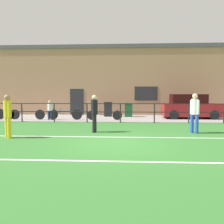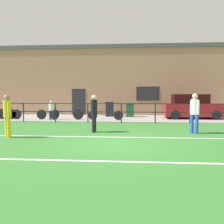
{
  "view_description": "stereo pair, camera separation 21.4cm",
  "coord_description": "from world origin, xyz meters",
  "px_view_note": "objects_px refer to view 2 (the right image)",
  "views": [
    {
      "loc": [
        0.34,
        -8.24,
        1.71
      ],
      "look_at": [
        -0.34,
        3.37,
        0.83
      ],
      "focal_mm": 38.61,
      "sensor_mm": 36.0,
      "label": 1
    },
    {
      "loc": [
        0.55,
        -8.23,
        1.71
      ],
      "look_at": [
        -0.34,
        3.37,
        0.83
      ],
      "focal_mm": 38.61,
      "sensor_mm": 36.0,
      "label": 2
    }
  ],
  "objects_px": {
    "bicycle_parked_3": "(66,114)",
    "spectator_child": "(51,109)",
    "player_goalkeeper": "(94,111)",
    "player_striker": "(7,113)",
    "player_winger": "(195,111)",
    "trash_bin_1": "(130,110)",
    "bicycle_parked_1": "(105,115)",
    "parked_car_red": "(192,107)",
    "trash_bin_0": "(110,109)",
    "bicycle_parked_0": "(29,114)",
    "bicycle_parked_4": "(1,114)"
  },
  "relations": [
    {
      "from": "player_winger",
      "to": "trash_bin_1",
      "type": "relative_size",
      "value": 1.72
    },
    {
      "from": "bicycle_parked_1",
      "to": "player_striker",
      "type": "bearing_deg",
      "value": -116.22
    },
    {
      "from": "trash_bin_1",
      "to": "bicycle_parked_0",
      "type": "bearing_deg",
      "value": -161.0
    },
    {
      "from": "bicycle_parked_4",
      "to": "trash_bin_1",
      "type": "relative_size",
      "value": 2.15
    },
    {
      "from": "player_goalkeeper",
      "to": "bicycle_parked_0",
      "type": "height_order",
      "value": "player_goalkeeper"
    },
    {
      "from": "trash_bin_0",
      "to": "bicycle_parked_4",
      "type": "bearing_deg",
      "value": -161.07
    },
    {
      "from": "spectator_child",
      "to": "bicycle_parked_1",
      "type": "height_order",
      "value": "spectator_child"
    },
    {
      "from": "bicycle_parked_3",
      "to": "trash_bin_1",
      "type": "height_order",
      "value": "trash_bin_1"
    },
    {
      "from": "bicycle_parked_0",
      "to": "bicycle_parked_4",
      "type": "relative_size",
      "value": 1.09
    },
    {
      "from": "player_striker",
      "to": "player_goalkeeper",
      "type": "bearing_deg",
      "value": -110.41
    },
    {
      "from": "player_goalkeeper",
      "to": "player_winger",
      "type": "bearing_deg",
      "value": 92.68
    },
    {
      "from": "trash_bin_1",
      "to": "spectator_child",
      "type": "bearing_deg",
      "value": -154.28
    },
    {
      "from": "bicycle_parked_3",
      "to": "player_goalkeeper",
      "type": "bearing_deg",
      "value": -61.91
    },
    {
      "from": "spectator_child",
      "to": "bicycle_parked_1",
      "type": "relative_size",
      "value": 0.55
    },
    {
      "from": "trash_bin_1",
      "to": "player_striker",
      "type": "bearing_deg",
      "value": -118.54
    },
    {
      "from": "player_winger",
      "to": "bicycle_parked_0",
      "type": "relative_size",
      "value": 0.73
    },
    {
      "from": "parked_car_red",
      "to": "bicycle_parked_4",
      "type": "distance_m",
      "value": 12.97
    },
    {
      "from": "player_striker",
      "to": "bicycle_parked_0",
      "type": "relative_size",
      "value": 0.71
    },
    {
      "from": "bicycle_parked_1",
      "to": "bicycle_parked_0",
      "type": "bearing_deg",
      "value": 180.0
    },
    {
      "from": "player_striker",
      "to": "spectator_child",
      "type": "bearing_deg",
      "value": -43.49
    },
    {
      "from": "spectator_child",
      "to": "bicycle_parked_3",
      "type": "bearing_deg",
      "value": -167.3
    },
    {
      "from": "parked_car_red",
      "to": "bicycle_parked_3",
      "type": "xyz_separation_m",
      "value": [
        -8.42,
        -1.47,
        -0.43
      ]
    },
    {
      "from": "player_striker",
      "to": "bicycle_parked_4",
      "type": "relative_size",
      "value": 0.78
    },
    {
      "from": "bicycle_parked_3",
      "to": "bicycle_parked_1",
      "type": "bearing_deg",
      "value": -0.0
    },
    {
      "from": "parked_car_red",
      "to": "bicycle_parked_1",
      "type": "relative_size",
      "value": 1.69
    },
    {
      "from": "player_winger",
      "to": "bicycle_parked_1",
      "type": "relative_size",
      "value": 0.75
    },
    {
      "from": "player_goalkeeper",
      "to": "trash_bin_1",
      "type": "height_order",
      "value": "player_goalkeeper"
    },
    {
      "from": "player_striker",
      "to": "parked_car_red",
      "type": "bearing_deg",
      "value": -95.46
    },
    {
      "from": "player_striker",
      "to": "player_winger",
      "type": "height_order",
      "value": "player_winger"
    },
    {
      "from": "parked_car_red",
      "to": "trash_bin_0",
      "type": "bearing_deg",
      "value": 170.38
    },
    {
      "from": "bicycle_parked_0",
      "to": "bicycle_parked_3",
      "type": "xyz_separation_m",
      "value": [
        2.51,
        0.0,
        0.01
      ]
    },
    {
      "from": "bicycle_parked_0",
      "to": "trash_bin_1",
      "type": "height_order",
      "value": "trash_bin_1"
    },
    {
      "from": "player_winger",
      "to": "trash_bin_1",
      "type": "height_order",
      "value": "player_winger"
    },
    {
      "from": "player_winger",
      "to": "trash_bin_0",
      "type": "bearing_deg",
      "value": 175.43
    },
    {
      "from": "bicycle_parked_3",
      "to": "spectator_child",
      "type": "bearing_deg",
      "value": -170.21
    },
    {
      "from": "trash_bin_1",
      "to": "bicycle_parked_1",
      "type": "bearing_deg",
      "value": -124.51
    },
    {
      "from": "player_goalkeeper",
      "to": "trash_bin_1",
      "type": "xyz_separation_m",
      "value": [
        1.58,
        7.16,
        -0.42
      ]
    },
    {
      "from": "player_goalkeeper",
      "to": "bicycle_parked_1",
      "type": "bearing_deg",
      "value": -177.32
    },
    {
      "from": "player_goalkeeper",
      "to": "player_striker",
      "type": "xyz_separation_m",
      "value": [
        -3.17,
        -1.57,
        0.01
      ]
    },
    {
      "from": "bicycle_parked_0",
      "to": "bicycle_parked_3",
      "type": "bearing_deg",
      "value": 0.0
    },
    {
      "from": "player_striker",
      "to": "trash_bin_0",
      "type": "relative_size",
      "value": 1.56
    },
    {
      "from": "parked_car_red",
      "to": "bicycle_parked_4",
      "type": "relative_size",
      "value": 1.79
    },
    {
      "from": "player_winger",
      "to": "trash_bin_0",
      "type": "xyz_separation_m",
      "value": [
        -4.31,
        7.31,
        -0.42
      ]
    },
    {
      "from": "bicycle_parked_1",
      "to": "trash_bin_1",
      "type": "distance_m",
      "value": 2.8
    },
    {
      "from": "trash_bin_0",
      "to": "parked_car_red",
      "type": "bearing_deg",
      "value": -9.62
    },
    {
      "from": "bicycle_parked_1",
      "to": "bicycle_parked_3",
      "type": "xyz_separation_m",
      "value": [
        -2.6,
        0.0,
        0.03
      ]
    },
    {
      "from": "trash_bin_0",
      "to": "bicycle_parked_1",
      "type": "bearing_deg",
      "value": -91.47
    },
    {
      "from": "bicycle_parked_0",
      "to": "trash_bin_1",
      "type": "relative_size",
      "value": 2.34
    },
    {
      "from": "spectator_child",
      "to": "bicycle_parked_3",
      "type": "xyz_separation_m",
      "value": [
        0.93,
        0.16,
        -0.36
      ]
    },
    {
      "from": "spectator_child",
      "to": "parked_car_red",
      "type": "bearing_deg",
      "value": -167.2
    }
  ]
}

